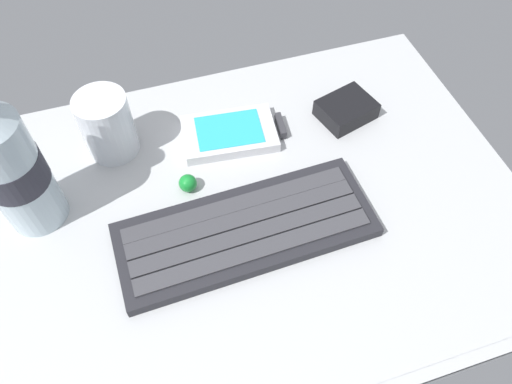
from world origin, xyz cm
name	(u,v)px	position (x,y,z in cm)	size (l,w,h in cm)	color
ground_plane	(257,213)	(0.00, -0.23, -0.99)	(64.00, 48.00, 2.80)	#B7BABC
keyboard	(246,230)	(-2.22, -3.13, 0.81)	(29.33, 11.91, 1.70)	#232328
handheld_device	(234,132)	(0.66, 11.48, 0.73)	(13.34, 8.84, 1.50)	silver
juice_cup	(108,127)	(-14.59, 14.20, 3.91)	(6.40, 6.40, 8.50)	silver
water_bottle	(9,166)	(-24.41, 6.79, 9.01)	(6.73, 6.73, 20.80)	silver
charger_block	(346,109)	(16.03, 10.46, 1.20)	(7.00, 5.60, 2.40)	black
trackball_mouse	(188,183)	(-7.00, 5.00, 1.10)	(2.20, 2.20, 2.20)	#198C33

